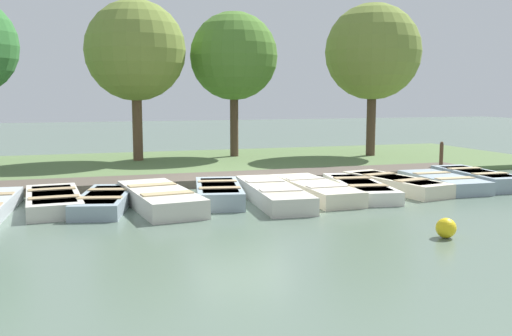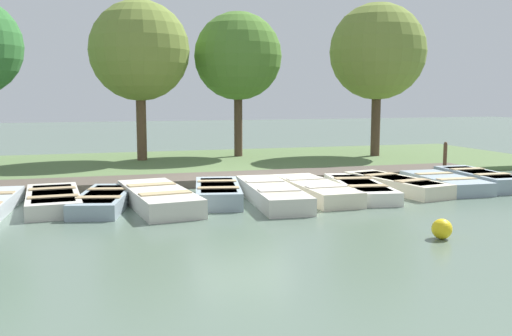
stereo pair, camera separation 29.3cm
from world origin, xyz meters
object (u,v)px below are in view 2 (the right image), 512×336
object	(u,v)px
rowboat_2	(104,200)
rowboat_1	(53,200)
rowboat_4	(218,192)
rowboat_8	(396,184)
park_tree_right	(378,52)
rowboat_9	(445,182)
park_tree_center	(238,57)
rowboat_10	(479,178)
rowboat_3	(158,197)
park_tree_left	(140,51)
rowboat_5	(272,193)
rowboat_7	(360,188)
buoy	(442,229)
mooring_post_far	(445,157)
rowboat_6	(315,190)

from	to	relation	value
rowboat_2	rowboat_1	bearing A→B (deg)	-94.68
rowboat_4	rowboat_8	distance (m)	4.72
rowboat_2	park_tree_right	distance (m)	12.76
rowboat_9	rowboat_4	bearing A→B (deg)	-88.72
park_tree_center	rowboat_10	bearing A→B (deg)	31.65
rowboat_2	rowboat_3	distance (m)	1.18
rowboat_10	park_tree_left	world-z (taller)	park_tree_left
rowboat_5	rowboat_10	size ratio (longest dim) A/B	1.25
park_tree_center	rowboat_1	bearing A→B (deg)	-38.99
rowboat_7	park_tree_left	distance (m)	9.82
rowboat_2	rowboat_5	size ratio (longest dim) A/B	0.81
rowboat_4	buoy	distance (m)	5.40
rowboat_7	mooring_post_far	xyz separation A→B (m)	(-2.78, 4.34, 0.34)
rowboat_3	rowboat_6	world-z (taller)	rowboat_3
park_tree_right	rowboat_4	bearing A→B (deg)	-48.85
rowboat_8	rowboat_4	bearing A→B (deg)	-99.78
rowboat_2	park_tree_left	world-z (taller)	park_tree_left
rowboat_8	rowboat_9	world-z (taller)	rowboat_8
rowboat_1	rowboat_10	world-z (taller)	rowboat_10
buoy	rowboat_2	bearing A→B (deg)	-128.85
rowboat_6	rowboat_8	world-z (taller)	rowboat_6
rowboat_3	rowboat_6	size ratio (longest dim) A/B	1.03
rowboat_2	rowboat_6	xyz separation A→B (m)	(0.09, 4.95, 0.02)
rowboat_8	buoy	size ratio (longest dim) A/B	9.34
rowboat_9	park_tree_right	bearing A→B (deg)	168.69
rowboat_3	rowboat_4	distance (m)	1.44
rowboat_7	rowboat_4	bearing A→B (deg)	-83.19
rowboat_1	rowboat_9	size ratio (longest dim) A/B	1.09
rowboat_2	park_tree_left	size ratio (longest dim) A/B	0.51
rowboat_8	rowboat_9	xyz separation A→B (m)	(0.08, 1.39, -0.01)
buoy	rowboat_1	bearing A→B (deg)	-125.98
rowboat_8	park_tree_center	bearing A→B (deg)	-175.32
rowboat_7	rowboat_5	bearing A→B (deg)	-73.81
rowboat_1	rowboat_7	bearing A→B (deg)	82.68
rowboat_7	rowboat_8	world-z (taller)	rowboat_8
rowboat_5	rowboat_7	size ratio (longest dim) A/B	1.06
rowboat_4	rowboat_8	size ratio (longest dim) A/B	0.85
park_tree_right	park_tree_left	bearing A→B (deg)	-96.64
rowboat_1	park_tree_right	size ratio (longest dim) A/B	0.51
rowboat_1	park_tree_center	size ratio (longest dim) A/B	0.54
buoy	park_tree_left	size ratio (longest dim) A/B	0.06
buoy	park_tree_center	distance (m)	12.98
mooring_post_far	park_tree_right	world-z (taller)	park_tree_right
rowboat_6	park_tree_center	xyz separation A→B (m)	(-8.08, 0.16, 3.68)
mooring_post_far	buoy	size ratio (longest dim) A/B	2.83
park_tree_left	rowboat_4	bearing A→B (deg)	7.93
rowboat_8	rowboat_10	world-z (taller)	rowboat_10
rowboat_6	rowboat_9	size ratio (longest dim) A/B	1.22
rowboat_7	park_tree_center	world-z (taller)	park_tree_center
rowboat_2	mooring_post_far	xyz separation A→B (m)	(-2.71, 10.49, 0.33)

